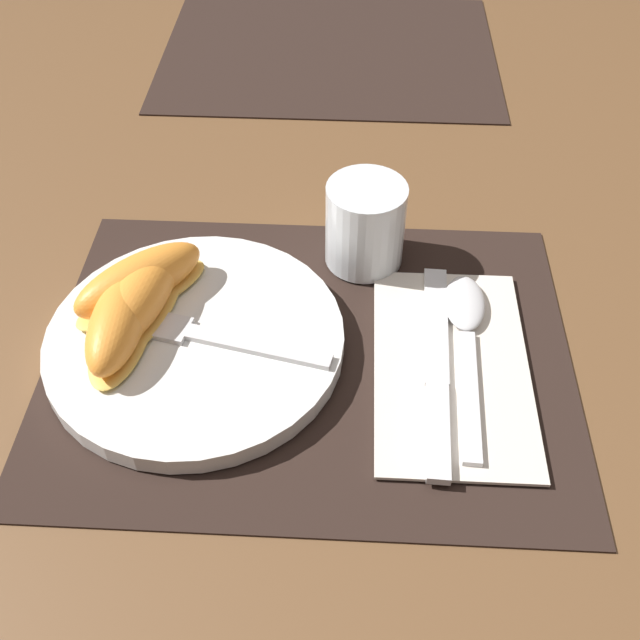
{
  "coord_description": "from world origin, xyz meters",
  "views": [
    {
      "loc": [
        0.03,
        -0.39,
        0.45
      ],
      "look_at": [
        0.01,
        0.02,
        0.02
      ],
      "focal_mm": 42.0,
      "sensor_mm": 36.0,
      "label": 1
    }
  ],
  "objects_px": {
    "citrus_wedge_1": "(137,303)",
    "juice_glass": "(365,229)",
    "plate": "(195,343)",
    "spoon": "(466,325)",
    "citrus_wedge_2": "(119,323)",
    "citrus_wedge_0": "(140,282)",
    "fork": "(197,334)",
    "knife": "(437,369)"
  },
  "relations": [
    {
      "from": "fork",
      "to": "citrus_wedge_2",
      "type": "height_order",
      "value": "citrus_wedge_2"
    },
    {
      "from": "citrus_wedge_1",
      "to": "fork",
      "type": "bearing_deg",
      "value": -20.1
    },
    {
      "from": "citrus_wedge_0",
      "to": "plate",
      "type": "bearing_deg",
      "value": -39.81
    },
    {
      "from": "fork",
      "to": "citrus_wedge_1",
      "type": "distance_m",
      "value": 0.05
    },
    {
      "from": "juice_glass",
      "to": "citrus_wedge_2",
      "type": "bearing_deg",
      "value": -147.08
    },
    {
      "from": "knife",
      "to": "citrus_wedge_0",
      "type": "height_order",
      "value": "citrus_wedge_0"
    },
    {
      "from": "citrus_wedge_2",
      "to": "knife",
      "type": "bearing_deg",
      "value": -2.58
    },
    {
      "from": "plate",
      "to": "citrus_wedge_1",
      "type": "relative_size",
      "value": 1.89
    },
    {
      "from": "juice_glass",
      "to": "fork",
      "type": "height_order",
      "value": "juice_glass"
    },
    {
      "from": "citrus_wedge_1",
      "to": "plate",
      "type": "bearing_deg",
      "value": -21.64
    },
    {
      "from": "citrus_wedge_1",
      "to": "juice_glass",
      "type": "bearing_deg",
      "value": 28.89
    },
    {
      "from": "fork",
      "to": "spoon",
      "type": "bearing_deg",
      "value": 7.96
    },
    {
      "from": "knife",
      "to": "citrus_wedge_2",
      "type": "bearing_deg",
      "value": 177.42
    },
    {
      "from": "fork",
      "to": "citrus_wedge_0",
      "type": "relative_size",
      "value": 1.61
    },
    {
      "from": "spoon",
      "to": "citrus_wedge_1",
      "type": "height_order",
      "value": "citrus_wedge_1"
    },
    {
      "from": "juice_glass",
      "to": "fork",
      "type": "bearing_deg",
      "value": -138.05
    },
    {
      "from": "fork",
      "to": "plate",
      "type": "bearing_deg",
      "value": -172.8
    },
    {
      "from": "juice_glass",
      "to": "citrus_wedge_1",
      "type": "bearing_deg",
      "value": -151.11
    },
    {
      "from": "spoon",
      "to": "citrus_wedge_0",
      "type": "bearing_deg",
      "value": 177.71
    },
    {
      "from": "plate",
      "to": "juice_glass",
      "type": "height_order",
      "value": "juice_glass"
    },
    {
      "from": "fork",
      "to": "citrus_wedge_2",
      "type": "xyz_separation_m",
      "value": [
        -0.06,
        -0.0,
        0.01
      ]
    },
    {
      "from": "juice_glass",
      "to": "fork",
      "type": "distance_m",
      "value": 0.17
    },
    {
      "from": "citrus_wedge_0",
      "to": "citrus_wedge_1",
      "type": "height_order",
      "value": "citrus_wedge_0"
    },
    {
      "from": "citrus_wedge_0",
      "to": "citrus_wedge_2",
      "type": "distance_m",
      "value": 0.05
    },
    {
      "from": "spoon",
      "to": "citrus_wedge_2",
      "type": "distance_m",
      "value": 0.27
    },
    {
      "from": "citrus_wedge_1",
      "to": "citrus_wedge_2",
      "type": "bearing_deg",
      "value": -111.27
    },
    {
      "from": "spoon",
      "to": "citrus_wedge_2",
      "type": "height_order",
      "value": "citrus_wedge_2"
    },
    {
      "from": "citrus_wedge_0",
      "to": "citrus_wedge_2",
      "type": "relative_size",
      "value": 1.02
    },
    {
      "from": "spoon",
      "to": "citrus_wedge_1",
      "type": "relative_size",
      "value": 1.51
    },
    {
      "from": "plate",
      "to": "spoon",
      "type": "distance_m",
      "value": 0.22
    },
    {
      "from": "juice_glass",
      "to": "citrus_wedge_2",
      "type": "height_order",
      "value": "juice_glass"
    },
    {
      "from": "spoon",
      "to": "citrus_wedge_0",
      "type": "distance_m",
      "value": 0.26
    },
    {
      "from": "fork",
      "to": "citrus_wedge_1",
      "type": "xyz_separation_m",
      "value": [
        -0.05,
        0.02,
        0.01
      ]
    },
    {
      "from": "knife",
      "to": "citrus_wedge_2",
      "type": "height_order",
      "value": "citrus_wedge_2"
    },
    {
      "from": "juice_glass",
      "to": "citrus_wedge_1",
      "type": "distance_m",
      "value": 0.2
    },
    {
      "from": "plate",
      "to": "citrus_wedge_0",
      "type": "relative_size",
      "value": 2.03
    },
    {
      "from": "spoon",
      "to": "citrus_wedge_1",
      "type": "bearing_deg",
      "value": -177.41
    },
    {
      "from": "plate",
      "to": "citrus_wedge_2",
      "type": "relative_size",
      "value": 2.08
    },
    {
      "from": "juice_glass",
      "to": "citrus_wedge_1",
      "type": "relative_size",
      "value": 0.62
    },
    {
      "from": "plate",
      "to": "spoon",
      "type": "xyz_separation_m",
      "value": [
        0.21,
        0.03,
        -0.0
      ]
    },
    {
      "from": "citrus_wedge_2",
      "to": "plate",
      "type": "bearing_deg",
      "value": 4.73
    },
    {
      "from": "plate",
      "to": "spoon",
      "type": "height_order",
      "value": "plate"
    }
  ]
}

